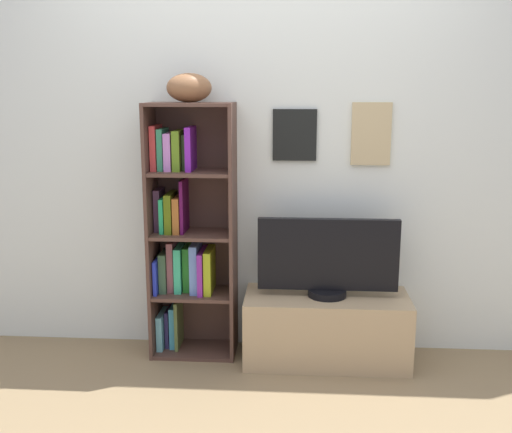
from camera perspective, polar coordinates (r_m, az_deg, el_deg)
back_wall at (r=3.53m, az=0.15°, el=5.88°), size 4.80×0.08×2.34m
bookshelf at (r=3.52m, az=-6.70°, el=-1.71°), size 0.49×0.29×1.48m
football at (r=3.38m, az=-6.38°, el=12.11°), size 0.30×0.26×0.16m
tv_stand at (r=3.54m, az=6.70°, el=-10.55°), size 0.94×0.41×0.39m
television at (r=3.40m, az=6.88°, el=-3.98°), size 0.79×0.22×0.45m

